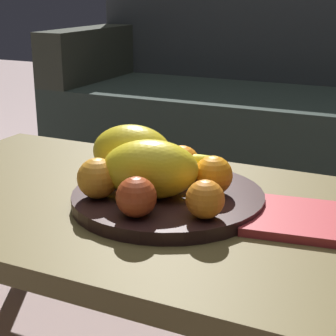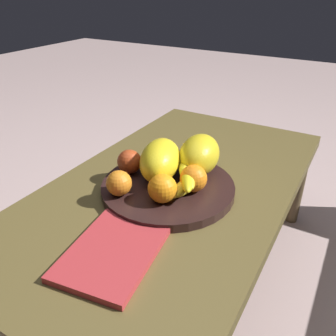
# 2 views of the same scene
# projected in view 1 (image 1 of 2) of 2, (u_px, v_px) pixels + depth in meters

# --- Properties ---
(coffee_table) EXTENTS (1.16, 0.64, 0.38)m
(coffee_table) POSITION_uv_depth(u_px,v_px,m) (145.00, 220.00, 1.12)
(coffee_table) COLOR brown
(coffee_table) RESTS_ON ground_plane
(couch) EXTENTS (1.70, 0.70, 0.90)m
(couch) POSITION_uv_depth(u_px,v_px,m) (270.00, 113.00, 2.25)
(couch) COLOR #222C26
(couch) RESTS_ON ground_plane
(fruit_bowl) EXTENTS (0.37, 0.37, 0.03)m
(fruit_bowl) POSITION_uv_depth(u_px,v_px,m) (168.00, 198.00, 1.09)
(fruit_bowl) COLOR black
(fruit_bowl) RESTS_ON coffee_table
(melon_large_front) EXTENTS (0.21, 0.17, 0.11)m
(melon_large_front) POSITION_uv_depth(u_px,v_px,m) (150.00, 169.00, 1.05)
(melon_large_front) COLOR yellow
(melon_large_front) RESTS_ON fruit_bowl
(melon_smaller_beside) EXTENTS (0.18, 0.14, 0.11)m
(melon_smaller_beside) POSITION_uv_depth(u_px,v_px,m) (132.00, 152.00, 1.15)
(melon_smaller_beside) COLOR yellow
(melon_smaller_beside) RESTS_ON fruit_bowl
(orange_front) EXTENTS (0.07, 0.07, 0.07)m
(orange_front) POSITION_uv_depth(u_px,v_px,m) (205.00, 199.00, 0.96)
(orange_front) COLOR orange
(orange_front) RESTS_ON fruit_bowl
(orange_left) EXTENTS (0.07, 0.07, 0.07)m
(orange_left) POSITION_uv_depth(u_px,v_px,m) (182.00, 163.00, 1.14)
(orange_left) COLOR orange
(orange_left) RESTS_ON fruit_bowl
(orange_right) EXTENTS (0.08, 0.08, 0.08)m
(orange_right) POSITION_uv_depth(u_px,v_px,m) (98.00, 178.00, 1.05)
(orange_right) COLOR orange
(orange_right) RESTS_ON fruit_bowl
(orange_back) EXTENTS (0.08, 0.08, 0.08)m
(orange_back) POSITION_uv_depth(u_px,v_px,m) (213.00, 175.00, 1.07)
(orange_back) COLOR orange
(orange_back) RESTS_ON fruit_bowl
(apple_front) EXTENTS (0.07, 0.07, 0.07)m
(apple_front) POSITION_uv_depth(u_px,v_px,m) (136.00, 197.00, 0.96)
(apple_front) COLOR #B0411C
(apple_front) RESTS_ON fruit_bowl
(banana_bunch) EXTENTS (0.16, 0.12, 0.06)m
(banana_bunch) POSITION_uv_depth(u_px,v_px,m) (181.00, 169.00, 1.13)
(banana_bunch) COLOR yellow
(banana_bunch) RESTS_ON fruit_bowl
(magazine) EXTENTS (0.27, 0.21, 0.02)m
(magazine) POSITION_uv_depth(u_px,v_px,m) (316.00, 221.00, 1.00)
(magazine) COLOR #B53236
(magazine) RESTS_ON coffee_table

